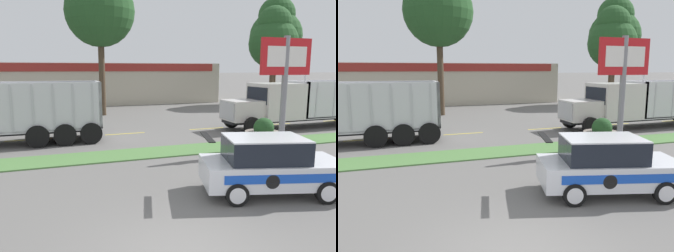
% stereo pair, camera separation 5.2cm
% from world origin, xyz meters
% --- Properties ---
extents(grass_verge, '(120.00, 1.95, 0.06)m').
position_xyz_m(grass_verge, '(0.00, 8.43, 0.03)').
color(grass_verge, '#517F42').
rests_on(grass_verge, ground_plane).
extents(centre_line_4, '(2.40, 0.14, 0.01)m').
position_xyz_m(centre_line_4, '(-3.91, 13.41, 0.00)').
color(centre_line_4, yellow).
rests_on(centre_line_4, ground_plane).
extents(centre_line_5, '(2.40, 0.14, 0.01)m').
position_xyz_m(centre_line_5, '(1.49, 13.41, 0.00)').
color(centre_line_5, yellow).
rests_on(centre_line_5, ground_plane).
extents(centre_line_6, '(2.40, 0.14, 0.01)m').
position_xyz_m(centre_line_6, '(6.89, 13.41, 0.00)').
color(centre_line_6, yellow).
rests_on(centre_line_6, ground_plane).
extents(centre_line_7, '(2.40, 0.14, 0.01)m').
position_xyz_m(centre_line_7, '(12.29, 13.41, 0.00)').
color(centre_line_7, yellow).
rests_on(centre_line_7, ground_plane).
extents(dump_truck_lead, '(12.02, 2.80, 3.51)m').
position_xyz_m(dump_truck_lead, '(12.37, 11.93, 1.54)').
color(dump_truck_lead, black).
rests_on(dump_truck_lead, ground_plane).
extents(rally_car, '(4.62, 2.91, 1.85)m').
position_xyz_m(rally_car, '(3.85, 2.49, 0.92)').
color(rally_car, silver).
rests_on(rally_car, ground_plane).
extents(store_sign_post, '(2.70, 0.28, 5.37)m').
position_xyz_m(store_sign_post, '(7.94, 7.21, 3.81)').
color(store_sign_post, gray).
rests_on(store_sign_post, ground_plane).
extents(stone_planter, '(1.91, 1.91, 1.35)m').
position_xyz_m(stone_planter, '(7.88, 8.58, 0.48)').
color(stone_planter, slate).
rests_on(stone_planter, ground_plane).
extents(store_building_backdrop, '(37.51, 12.10, 4.47)m').
position_xyz_m(store_building_backdrop, '(-3.15, 34.66, 2.24)').
color(store_building_backdrop, '#BCB29E').
rests_on(store_building_backdrop, ground_plane).
extents(tree_behind_centre, '(5.48, 5.48, 11.43)m').
position_xyz_m(tree_behind_centre, '(20.37, 25.02, 7.85)').
color(tree_behind_centre, '#473828').
rests_on(tree_behind_centre, ground_plane).
extents(tree_behind_right, '(5.03, 5.03, 10.24)m').
position_xyz_m(tree_behind_right, '(19.24, 23.78, 6.95)').
color(tree_behind_right, '#473828').
rests_on(tree_behind_right, ground_plane).
extents(tree_behind_far_right, '(5.63, 5.63, 12.65)m').
position_xyz_m(tree_behind_far_right, '(1.33, 22.04, 8.96)').
color(tree_behind_far_right, '#473828').
rests_on(tree_behind_far_right, ground_plane).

